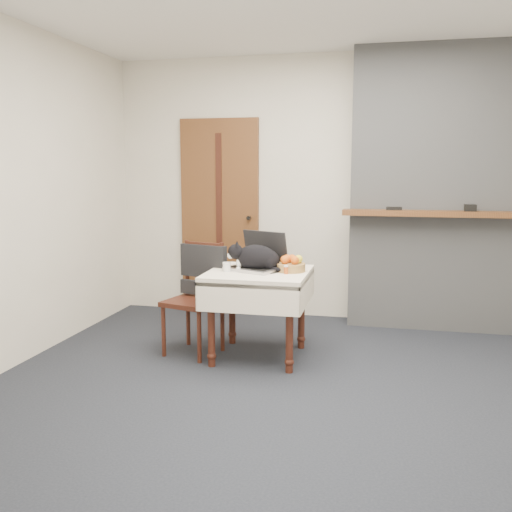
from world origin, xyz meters
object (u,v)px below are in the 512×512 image
at_px(door, 220,217).
at_px(cat, 257,258).
at_px(side_table, 259,285).
at_px(laptop, 258,260).
at_px(cream_jar, 227,267).
at_px(chair, 199,282).
at_px(pill_bottle, 286,269).
at_px(fruit_basket, 291,265).

xyz_separation_m(door, cat, (0.71, -1.36, -0.20)).
distance_m(side_table, laptop, 0.21).
xyz_separation_m(cream_jar, chair, (-0.27, 0.12, -0.16)).
distance_m(side_table, cat, 0.21).
xyz_separation_m(laptop, cat, (0.01, -0.07, 0.03)).
bearing_deg(pill_bottle, chair, 170.19).
bearing_deg(door, cream_jar, -71.57).
height_order(cat, cream_jar, cat).
bearing_deg(chair, pill_bottle, 5.47).
bearing_deg(fruit_basket, side_table, -170.10).
bearing_deg(chair, fruit_basket, 14.58).
xyz_separation_m(pill_bottle, fruit_basket, (0.02, 0.12, 0.02)).
height_order(door, side_table, door).
relative_size(door, cat, 4.03).
bearing_deg(door, cat, -62.55).
bearing_deg(cat, side_table, -38.94).
bearing_deg(laptop, door, 141.50).
height_order(cat, fruit_basket, cat).
xyz_separation_m(laptop, chair, (-0.49, -0.03, -0.20)).
xyz_separation_m(door, laptop, (0.70, -1.28, -0.22)).
height_order(door, cream_jar, door).
bearing_deg(side_table, chair, 174.08).
bearing_deg(fruit_basket, cat, -172.05).
xyz_separation_m(door, chair, (0.21, -1.31, -0.42)).
height_order(laptop, chair, laptop).
bearing_deg(laptop, chair, -153.87).
xyz_separation_m(cat, chair, (-0.50, 0.05, -0.22)).
xyz_separation_m(cat, cream_jar, (-0.23, -0.07, -0.07)).
distance_m(cat, pill_bottle, 0.27).
xyz_separation_m(side_table, laptop, (-0.02, 0.08, 0.19)).
relative_size(cream_jar, chair, 0.08).
bearing_deg(door, laptop, -61.47).
bearing_deg(side_table, laptop, 103.96).
height_order(laptop, cream_jar, laptop).
bearing_deg(laptop, pill_bottle, -8.83).
bearing_deg(cream_jar, side_table, 15.67).
height_order(cat, chair, cat).
bearing_deg(laptop, side_table, -53.08).
bearing_deg(door, pill_bottle, -56.60).
distance_m(laptop, cream_jar, 0.27).
distance_m(cat, chair, 0.55).
height_order(side_table, chair, chair).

